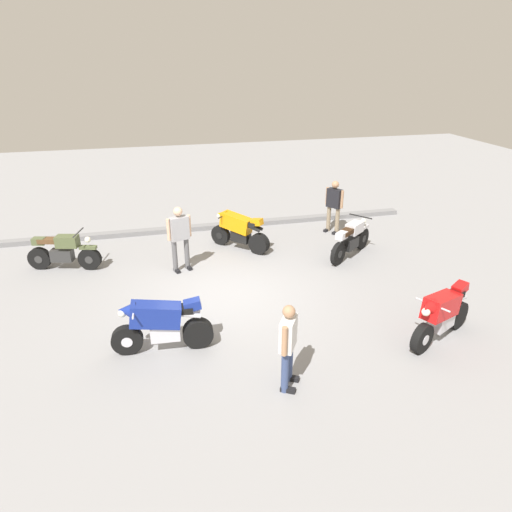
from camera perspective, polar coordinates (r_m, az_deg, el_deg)
The scene contains 10 objects.
ground_plane at distance 11.08m, azimuth -3.54°, elevation -4.83°, with size 40.00×40.00×0.00m, color gray.
curb_edge at distance 15.21m, azimuth -6.70°, elevation 3.58°, with size 14.00×0.30×0.15m, color gray.
motorcycle_orange_sportbike at distance 13.42m, azimuth -2.14°, elevation 3.28°, with size 1.51×1.51×1.14m.
motorcycle_blue_sportbike at distance 9.02m, azimuth -11.71°, elevation -8.23°, with size 1.96×0.70×1.14m.
motorcycle_red_sportbike at distance 9.87m, azimuth 22.13°, elevation -6.63°, with size 1.82×1.09×1.14m.
motorcycle_silver_cruiser at distance 13.18m, azimuth 11.71°, elevation 2.05°, with size 1.72×1.38×1.09m.
motorcycle_olive_vintage at distance 13.19m, azimuth -22.87°, elevation 0.45°, with size 1.93×0.87×1.07m.
person_in_white_shirt at distance 7.81m, azimuth 4.01°, elevation -10.64°, with size 0.48×0.59×1.60m.
person_in_gray_shirt at distance 12.06m, azimuth -9.50°, elevation 2.67°, with size 0.66×0.44×1.76m.
person_in_black_shirt at distance 14.79m, azimuth 9.68°, elevation 6.47°, with size 0.50×0.60×1.69m.
Camera 1 is at (-1.63, -9.58, 5.32)m, focal length 32.14 mm.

